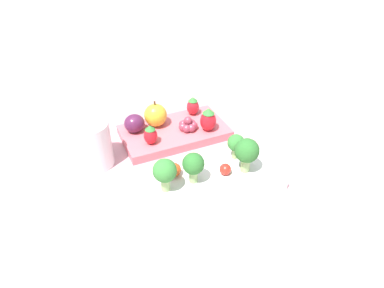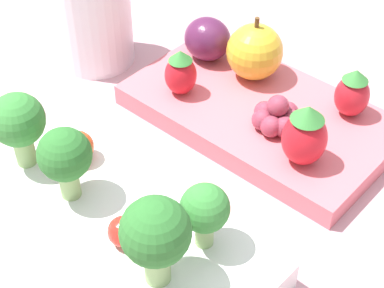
{
  "view_description": "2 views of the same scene",
  "coord_description": "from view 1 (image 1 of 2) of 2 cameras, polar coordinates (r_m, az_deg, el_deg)",
  "views": [
    {
      "loc": [
        0.22,
        0.47,
        0.41
      ],
      "look_at": [
        -0.0,
        -0.0,
        0.03
      ],
      "focal_mm": 32.0,
      "sensor_mm": 36.0,
      "label": 1
    },
    {
      "loc": [
        -0.22,
        0.26,
        0.34
      ],
      "look_at": [
        -0.0,
        -0.0,
        0.03
      ],
      "focal_mm": 60.0,
      "sensor_mm": 36.0,
      "label": 2
    }
  ],
  "objects": [
    {
      "name": "ground_plane",
      "position": [
        0.66,
        0.08,
        -2.56
      ],
      "size": [
        4.0,
        4.0,
        0.0
      ],
      "primitive_type": "plane",
      "color": "#C6939E"
    },
    {
      "name": "bento_box_savoury",
      "position": [
        0.59,
        3.42,
        -6.24
      ],
      "size": [
        0.23,
        0.12,
        0.02
      ],
      "color": "white",
      "rests_on": "ground_plane"
    },
    {
      "name": "bento_box_fruit",
      "position": [
        0.72,
        -2.8,
        2.02
      ],
      "size": [
        0.22,
        0.13,
        0.02
      ],
      "color": "#DB6670",
      "rests_on": "ground_plane"
    },
    {
      "name": "broccoli_floret_0",
      "position": [
        0.57,
        9.12,
        -1.28
      ],
      "size": [
        0.04,
        0.04,
        0.06
      ],
      "color": "#93B770",
      "rests_on": "bento_box_savoury"
    },
    {
      "name": "broccoli_floret_1",
      "position": [
        0.61,
        7.35,
        0.05
      ],
      "size": [
        0.03,
        0.03,
        0.05
      ],
      "color": "#93B770",
      "rests_on": "bento_box_savoury"
    },
    {
      "name": "broccoli_floret_2",
      "position": [
        0.55,
        0.23,
        -3.47
      ],
      "size": [
        0.04,
        0.04,
        0.06
      ],
      "color": "#93B770",
      "rests_on": "bento_box_savoury"
    },
    {
      "name": "broccoli_floret_3",
      "position": [
        0.53,
        -4.57,
        -4.62
      ],
      "size": [
        0.04,
        0.04,
        0.06
      ],
      "color": "#93B770",
      "rests_on": "bento_box_savoury"
    },
    {
      "name": "cherry_tomato_0",
      "position": [
        0.58,
        -2.96,
        -4.29
      ],
      "size": [
        0.02,
        0.02,
        0.02
      ],
      "color": "#DB4C1E",
      "rests_on": "bento_box_savoury"
    },
    {
      "name": "cherry_tomato_1",
      "position": [
        0.58,
        5.57,
        -4.22
      ],
      "size": [
        0.02,
        0.02,
        0.02
      ],
      "color": "red",
      "rests_on": "bento_box_savoury"
    },
    {
      "name": "apple",
      "position": [
        0.71,
        -6.1,
        4.82
      ],
      "size": [
        0.05,
        0.05,
        0.06
      ],
      "color": "gold",
      "rests_on": "bento_box_fruit"
    },
    {
      "name": "strawberry_0",
      "position": [
        0.69,
        2.71,
        4.07
      ],
      "size": [
        0.03,
        0.03,
        0.05
      ],
      "color": "red",
      "rests_on": "bento_box_fruit"
    },
    {
      "name": "strawberry_1",
      "position": [
        0.75,
        0.14,
        6.36
      ],
      "size": [
        0.03,
        0.03,
        0.04
      ],
      "color": "red",
      "rests_on": "bento_box_fruit"
    },
    {
      "name": "strawberry_2",
      "position": [
        0.66,
        -6.93,
        1.54
      ],
      "size": [
        0.03,
        0.03,
        0.04
      ],
      "color": "red",
      "rests_on": "bento_box_fruit"
    },
    {
      "name": "plum",
      "position": [
        0.7,
        -9.58,
        3.41
      ],
      "size": [
        0.04,
        0.04,
        0.04
      ],
      "color": "#511E42",
      "rests_on": "bento_box_fruit"
    },
    {
      "name": "grape_cluster",
      "position": [
        0.7,
        -0.67,
        3.19
      ],
      "size": [
        0.04,
        0.04,
        0.03
      ],
      "color": "#93384C",
      "rests_on": "bento_box_fruit"
    },
    {
      "name": "drinking_cup",
      "position": [
        0.65,
        -16.29,
        -0.09
      ],
      "size": [
        0.07,
        0.07,
        0.09
      ],
      "color": "white",
      "rests_on": "ground_plane"
    }
  ]
}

